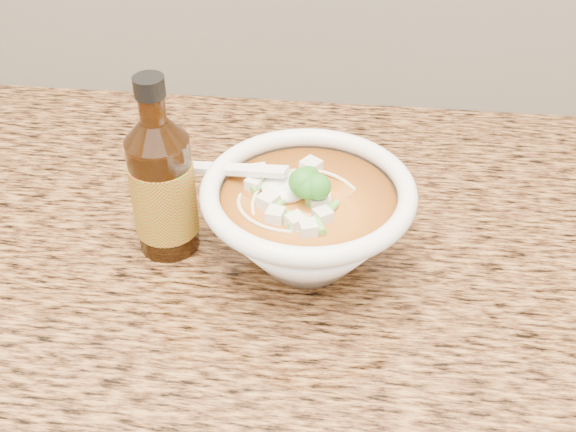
# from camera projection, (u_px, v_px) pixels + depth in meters

# --- Properties ---
(counter_slab) EXTENTS (4.00, 0.68, 0.04)m
(counter_slab) POSITION_uv_depth(u_px,v_px,m) (260.00, 254.00, 0.79)
(counter_slab) COLOR olive
(counter_slab) RESTS_ON cabinet
(soup_bowl) EXTENTS (0.24, 0.21, 0.12)m
(soup_bowl) POSITION_uv_depth(u_px,v_px,m) (308.00, 221.00, 0.73)
(soup_bowl) COLOR white
(soup_bowl) RESTS_ON counter_slab
(hot_sauce_bottle) EXTENTS (0.08, 0.08, 0.20)m
(hot_sauce_bottle) POSITION_uv_depth(u_px,v_px,m) (163.00, 187.00, 0.73)
(hot_sauce_bottle) COLOR #3A1C08
(hot_sauce_bottle) RESTS_ON counter_slab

